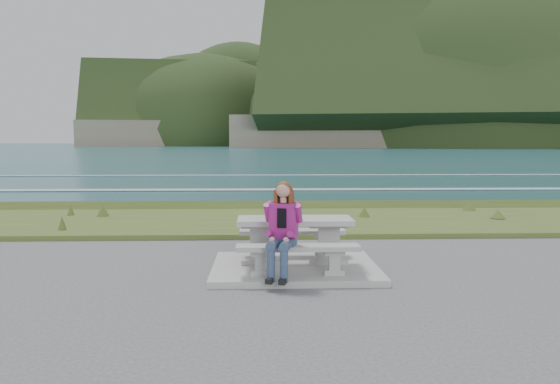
{
  "coord_description": "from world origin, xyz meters",
  "views": [
    {
      "loc": [
        -0.52,
        -8.52,
        2.07
      ],
      "look_at": [
        -0.19,
        1.2,
        1.15
      ],
      "focal_mm": 35.0,
      "sensor_mm": 36.0,
      "label": 1
    }
  ],
  "objects_px": {
    "bench_landward": "(298,252)",
    "bench_seaward": "(292,235)",
    "seated_woman": "(281,243)",
    "picnic_table": "(295,228)"
  },
  "relations": [
    {
      "from": "bench_landward",
      "to": "bench_seaward",
      "type": "height_order",
      "value": "same"
    },
    {
      "from": "seated_woman",
      "to": "bench_seaward",
      "type": "bearing_deg",
      "value": 95.85
    },
    {
      "from": "picnic_table",
      "to": "bench_seaward",
      "type": "relative_size",
      "value": 1.0
    },
    {
      "from": "bench_seaward",
      "to": "seated_woman",
      "type": "distance_m",
      "value": 1.55
    },
    {
      "from": "picnic_table",
      "to": "bench_landward",
      "type": "height_order",
      "value": "picnic_table"
    },
    {
      "from": "picnic_table",
      "to": "seated_woman",
      "type": "bearing_deg",
      "value": -106.47
    },
    {
      "from": "bench_landward",
      "to": "seated_woman",
      "type": "distance_m",
      "value": 0.32
    },
    {
      "from": "bench_seaward",
      "to": "bench_landward",
      "type": "bearing_deg",
      "value": -90.0
    },
    {
      "from": "bench_seaward",
      "to": "seated_woman",
      "type": "height_order",
      "value": "seated_woman"
    },
    {
      "from": "picnic_table",
      "to": "bench_landward",
      "type": "bearing_deg",
      "value": -90.0
    }
  ]
}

